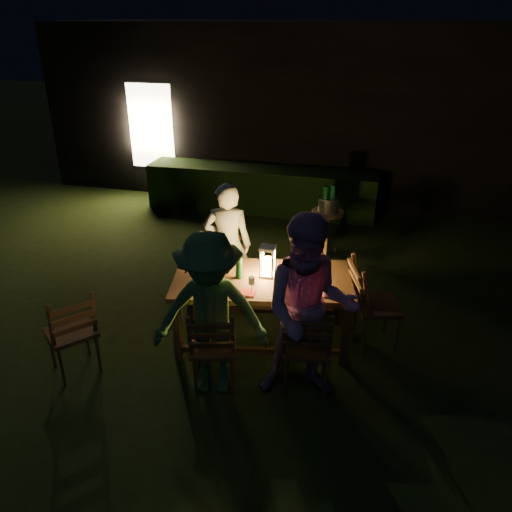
% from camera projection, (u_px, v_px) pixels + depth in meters
% --- Properties ---
extents(garden_envelope, '(40.00, 40.00, 3.20)m').
position_uv_depth(garden_envelope, '(309.00, 104.00, 10.70)').
color(garden_envelope, black).
rests_on(garden_envelope, ground).
extents(dining_table, '(2.05, 1.30, 0.79)m').
position_uv_depth(dining_table, '(262.00, 285.00, 5.35)').
color(dining_table, '#51361B').
rests_on(dining_table, ground).
extents(chair_near_left, '(0.54, 0.56, 0.97)m').
position_uv_depth(chair_near_left, '(214.00, 360.00, 4.86)').
color(chair_near_left, '#51361B').
rests_on(chair_near_left, ground).
extents(chair_near_right, '(0.51, 0.54, 1.02)m').
position_uv_depth(chair_near_right, '(306.00, 361.00, 4.81)').
color(chair_near_right, '#51361B').
rests_on(chair_near_right, ground).
extents(chair_far_left, '(0.46, 0.49, 0.92)m').
position_uv_depth(chair_far_left, '(228.00, 284.00, 6.25)').
color(chair_far_left, '#51361B').
rests_on(chair_far_left, ground).
extents(chair_far_right, '(0.51, 0.53, 0.96)m').
position_uv_depth(chair_far_right, '(308.00, 285.00, 6.20)').
color(chair_far_right, '#51361B').
rests_on(chair_far_right, ground).
extents(chair_end, '(0.63, 0.60, 1.05)m').
position_uv_depth(chair_end, '(374.00, 318.00, 5.47)').
color(chair_end, '#51361B').
rests_on(chair_end, ground).
extents(chair_spare, '(0.65, 0.65, 1.00)m').
position_uv_depth(chair_spare, '(74.00, 346.00, 5.05)').
color(chair_spare, '#51361B').
rests_on(chair_spare, ground).
extents(person_house_side, '(0.64, 0.49, 1.58)m').
position_uv_depth(person_house_side, '(228.00, 245.00, 6.07)').
color(person_house_side, beige).
rests_on(person_house_side, ground).
extents(person_opp_right, '(1.01, 0.86, 1.84)m').
position_uv_depth(person_opp_right, '(309.00, 310.00, 4.50)').
color(person_opp_right, '#AF78A8').
rests_on(person_opp_right, ground).
extents(person_opp_left, '(1.17, 0.82, 1.66)m').
position_uv_depth(person_opp_left, '(211.00, 316.00, 4.58)').
color(person_opp_left, '#3B6D36').
rests_on(person_opp_left, ground).
extents(lantern, '(0.16, 0.16, 0.35)m').
position_uv_depth(lantern, '(267.00, 263.00, 5.29)').
color(lantern, white).
rests_on(lantern, dining_table).
extents(plate_far_left, '(0.25, 0.25, 0.01)m').
position_uv_depth(plate_far_left, '(214.00, 267.00, 5.53)').
color(plate_far_left, white).
rests_on(plate_far_left, dining_table).
extents(plate_near_left, '(0.25, 0.25, 0.01)m').
position_uv_depth(plate_near_left, '(208.00, 287.00, 5.13)').
color(plate_near_left, white).
rests_on(plate_near_left, dining_table).
extents(plate_far_right, '(0.25, 0.25, 0.01)m').
position_uv_depth(plate_far_right, '(304.00, 269.00, 5.49)').
color(plate_far_right, white).
rests_on(plate_far_right, dining_table).
extents(plate_near_right, '(0.25, 0.25, 0.01)m').
position_uv_depth(plate_near_right, '(306.00, 289.00, 5.09)').
color(plate_near_right, white).
rests_on(plate_near_right, dining_table).
extents(wineglass_a, '(0.06, 0.06, 0.18)m').
position_uv_depth(wineglass_a, '(236.00, 259.00, 5.54)').
color(wineglass_a, '#59070F').
rests_on(wineglass_a, dining_table).
extents(wineglass_b, '(0.06, 0.06, 0.18)m').
position_uv_depth(wineglass_b, '(193.00, 275.00, 5.20)').
color(wineglass_b, '#59070F').
rests_on(wineglass_b, dining_table).
extents(wineglass_c, '(0.06, 0.06, 0.18)m').
position_uv_depth(wineglass_c, '(291.00, 285.00, 5.01)').
color(wineglass_c, '#59070F').
rests_on(wineglass_c, dining_table).
extents(wineglass_d, '(0.06, 0.06, 0.18)m').
position_uv_depth(wineglass_d, '(320.00, 264.00, 5.41)').
color(wineglass_d, '#59070F').
rests_on(wineglass_d, dining_table).
extents(wineglass_e, '(0.06, 0.06, 0.18)m').
position_uv_depth(wineglass_e, '(252.00, 285.00, 5.01)').
color(wineglass_e, silver).
rests_on(wineglass_e, dining_table).
extents(bottle_table, '(0.07, 0.07, 0.28)m').
position_uv_depth(bottle_table, '(239.00, 266.00, 5.26)').
color(bottle_table, '#0F471E').
rests_on(bottle_table, dining_table).
extents(napkin_left, '(0.18, 0.14, 0.01)m').
position_uv_depth(napkin_left, '(247.00, 293.00, 5.03)').
color(napkin_left, red).
rests_on(napkin_left, dining_table).
extents(napkin_right, '(0.18, 0.14, 0.01)m').
position_uv_depth(napkin_right, '(316.00, 293.00, 5.02)').
color(napkin_right, red).
rests_on(napkin_right, dining_table).
extents(phone, '(0.14, 0.07, 0.01)m').
position_uv_depth(phone, '(201.00, 291.00, 5.07)').
color(phone, black).
rests_on(phone, dining_table).
extents(side_table, '(0.49, 0.49, 0.66)m').
position_uv_depth(side_table, '(328.00, 216.00, 7.51)').
color(side_table, '#856042').
rests_on(side_table, ground).
extents(ice_bucket, '(0.30, 0.30, 0.22)m').
position_uv_depth(ice_bucket, '(328.00, 204.00, 7.43)').
color(ice_bucket, '#A5A8AD').
rests_on(ice_bucket, side_table).
extents(bottle_bucket_a, '(0.07, 0.07, 0.32)m').
position_uv_depth(bottle_bucket_a, '(325.00, 202.00, 7.38)').
color(bottle_bucket_a, '#0F471E').
rests_on(bottle_bucket_a, side_table).
extents(bottle_bucket_b, '(0.07, 0.07, 0.32)m').
position_uv_depth(bottle_bucket_b, '(332.00, 201.00, 7.43)').
color(bottle_bucket_b, '#0F471E').
rests_on(bottle_bucket_b, side_table).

